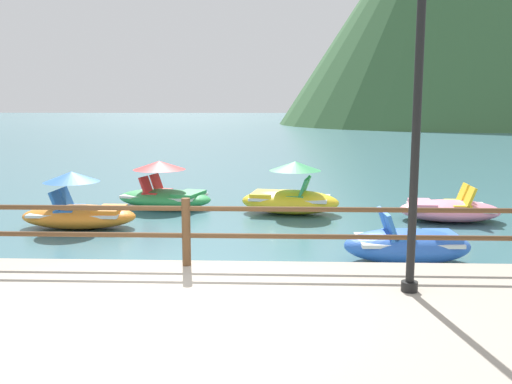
{
  "coord_description": "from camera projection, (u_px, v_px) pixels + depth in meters",
  "views": [
    {
      "loc": [
        1.27,
        -6.12,
        2.65
      ],
      "look_at": [
        0.83,
        5.0,
        0.9
      ],
      "focal_mm": 40.13,
      "sensor_mm": 36.0,
      "label": 1
    }
  ],
  "objects": [
    {
      "name": "pedal_boat_4",
      "position": [
        408.0,
        245.0,
        9.53
      ],
      "size": [
        2.14,
        1.2,
        0.88
      ],
      "color": "blue",
      "rests_on": "ground"
    },
    {
      "name": "pedal_boat_0",
      "position": [
        290.0,
        196.0,
        13.73
      ],
      "size": [
        2.55,
        1.7,
        1.26
      ],
      "color": "yellow",
      "rests_on": "ground"
    },
    {
      "name": "ground_plane",
      "position": [
        263.0,
        136.0,
        45.99
      ],
      "size": [
        200.0,
        200.0,
        0.0
      ],
      "primitive_type": "plane",
      "color": "#3D6B75"
    },
    {
      "name": "lamp_post",
      "position": [
        418.0,
        87.0,
        6.51
      ],
      "size": [
        0.28,
        0.28,
        4.02
      ],
      "color": "black",
      "rests_on": "promenade_dock"
    },
    {
      "name": "pedal_boat_6",
      "position": [
        449.0,
        210.0,
        12.92
      ],
      "size": [
        2.3,
        1.5,
        0.82
      ],
      "color": "pink",
      "rests_on": "ground"
    },
    {
      "name": "dock_railing",
      "position": [
        186.0,
        224.0,
        7.88
      ],
      "size": [
        23.92,
        0.12,
        0.95
      ],
      "color": "brown",
      "rests_on": "promenade_dock"
    },
    {
      "name": "pedal_boat_3",
      "position": [
        78.0,
        210.0,
        12.16
      ],
      "size": [
        2.45,
        1.26,
        1.21
      ],
      "color": "orange",
      "rests_on": "ground"
    },
    {
      "name": "pedal_boat_2",
      "position": [
        164.0,
        192.0,
        14.56
      ],
      "size": [
        2.79,
        2.04,
        1.18
      ],
      "color": "green",
      "rests_on": "ground"
    }
  ]
}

